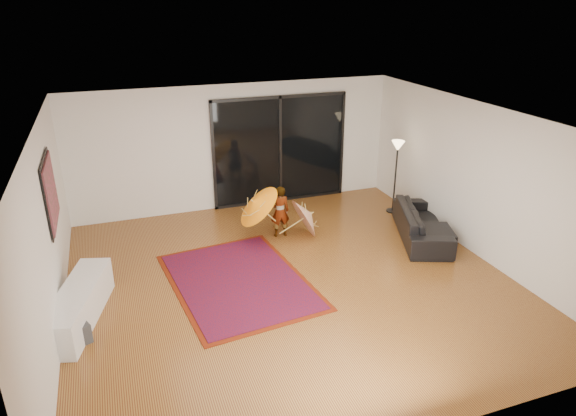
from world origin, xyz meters
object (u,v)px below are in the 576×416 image
media_console (79,305)px  ottoman (432,239)px  sofa (422,223)px  child (280,212)px

media_console → ottoman: size_ratio=2.72×
sofa → media_console: bearing=118.2°
sofa → ottoman: (-0.08, -0.48, -0.10)m
sofa → child: size_ratio=1.99×
sofa → child: 2.76m
child → sofa: bearing=162.7°
media_console → child: bearing=41.8°
media_console → sofa: 6.24m
sofa → child: bearing=90.4°
media_console → sofa: (6.20, 0.73, 0.04)m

